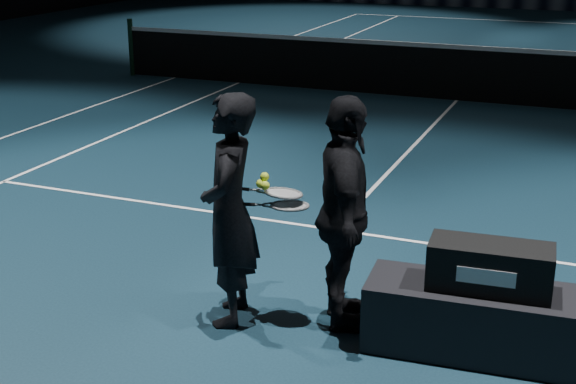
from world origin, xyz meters
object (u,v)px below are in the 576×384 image
object	(u,v)px
player_bench	(485,321)
racket_bag	(490,267)
racket_upper	(284,193)
player_a	(230,211)
player_b	(344,215)
tennis_balls	(263,182)
racket_lower	(290,206)

from	to	relation	value
player_bench	racket_bag	world-z (taller)	racket_bag
racket_upper	player_a	bearing A→B (deg)	-178.29
player_b	tennis_balls	xyz separation A→B (m)	(-0.57, -0.16, 0.23)
player_bench	player_b	bearing A→B (deg)	173.23
player_a	racket_upper	distance (m)	0.42
player_bench	racket_lower	size ratio (longest dim) A/B	2.47
player_bench	racket_bag	size ratio (longest dim) A/B	2.00
racket_bag	player_b	xyz separation A→B (m)	(-1.08, 0.05, 0.22)
tennis_balls	racket_upper	bearing A→B (deg)	29.94
player_b	racket_lower	distance (m)	0.40
racket_bag	racket_upper	world-z (taller)	racket_upper
racket_upper	tennis_balls	bearing A→B (deg)	-170.43
racket_bag	player_a	size ratio (longest dim) A/B	0.47
player_b	player_bench	bearing A→B (deg)	-115.70
racket_bag	racket_lower	distance (m)	1.49
player_bench	player_a	distance (m)	2.01
racket_bag	tennis_balls	bearing A→B (deg)	179.75
racket_lower	player_bench	bearing A→B (deg)	-13.79
racket_bag	racket_lower	world-z (taller)	racket_lower
player_bench	racket_bag	bearing A→B (deg)	0.00
racket_lower	tennis_balls	distance (m)	0.26
player_b	racket_lower	bearing A→B (deg)	83.16
racket_lower	tennis_balls	xyz separation A→B (m)	(-0.19, -0.05, 0.17)
player_a	tennis_balls	world-z (taller)	player_a
player_a	racket_lower	distance (m)	0.45
player_a	player_b	xyz separation A→B (m)	(0.82, 0.24, 0.00)
racket_bag	tennis_balls	xyz separation A→B (m)	(-1.65, -0.12, 0.45)
player_bench	racket_lower	distance (m)	1.62
player_bench	racket_upper	size ratio (longest dim) A/B	2.47
racket_lower	racket_upper	xyz separation A→B (m)	(-0.06, 0.02, 0.08)
player_a	player_bench	bearing A→B (deg)	79.25
player_a	racket_upper	size ratio (longest dim) A/B	2.61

